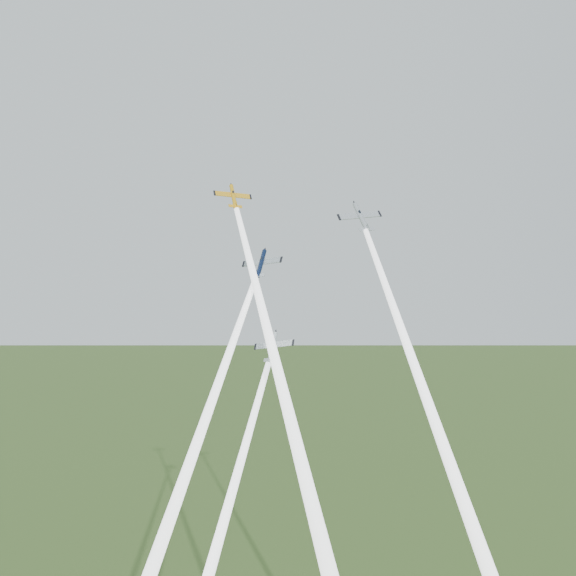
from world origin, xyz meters
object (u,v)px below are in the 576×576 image
object	(u,v)px
plane_navy	(261,263)
plane_silver_right	(361,217)
plane_yellow	(233,196)
plane_silver_low	(273,347)

from	to	relation	value
plane_navy	plane_silver_right	world-z (taller)	plane_silver_right
plane_yellow	plane_navy	world-z (taller)	plane_yellow
plane_silver_low	plane_silver_right	bearing A→B (deg)	55.94
plane_navy	plane_silver_low	xyz separation A→B (m)	(2.30, -5.21, -13.61)
plane_yellow	plane_silver_right	world-z (taller)	plane_yellow
plane_yellow	plane_silver_right	bearing A→B (deg)	-23.19
plane_navy	plane_yellow	bearing A→B (deg)	151.89
plane_silver_right	plane_silver_low	distance (m)	28.88
plane_silver_right	plane_yellow	bearing A→B (deg)	159.00
plane_yellow	plane_silver_right	xyz separation A→B (m)	(22.69, -0.37, -3.78)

